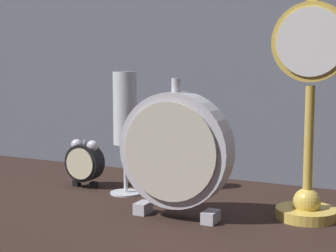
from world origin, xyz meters
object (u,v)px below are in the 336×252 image
alarm_clock_twin_bell (84,161)px  champagne_flute (125,117)px  mantel_clock_silver (176,151)px  pocket_watch_on_stand (309,116)px

alarm_clock_twin_bell → champagne_flute: 0.13m
alarm_clock_twin_bell → mantel_clock_silver: size_ratio=0.42×
alarm_clock_twin_bell → champagne_flute: (0.10, -0.01, 0.09)m
pocket_watch_on_stand → alarm_clock_twin_bell: 0.44m
pocket_watch_on_stand → champagne_flute: size_ratio=1.61×
alarm_clock_twin_bell → champagne_flute: champagne_flute is taller
champagne_flute → pocket_watch_on_stand: bearing=-2.1°
mantel_clock_silver → champagne_flute: bearing=145.9°
mantel_clock_silver → champagne_flute: champagne_flute is taller
pocket_watch_on_stand → champagne_flute: 0.33m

